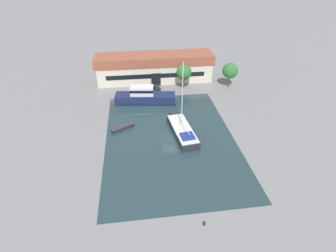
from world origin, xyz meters
TOP-DOWN VIEW (x-y plane):
  - ground_plane at (0.00, 0.00)m, footprint 440.00×440.00m
  - water_canal at (0.00, 0.00)m, footprint 23.22×34.11m
  - warehouse_building at (-0.31, 26.96)m, footprint 30.24×7.46m
  - quay_tree_near_building at (6.31, 20.75)m, footprint 3.73×3.73m
  - quay_tree_by_water at (17.77, 20.20)m, footprint 3.81×3.81m
  - parked_car at (-1.89, 19.82)m, footprint 4.57×2.50m
  - sailboat_moored at (2.44, 0.99)m, footprint 4.58×11.84m
  - motor_cruiser at (-3.75, 14.56)m, footprint 13.86×5.22m
  - small_dinghy at (-8.63, 4.19)m, footprint 4.70×3.38m
  - mooring_bollard at (1.71, -18.85)m, footprint 0.26×0.26m

SIDE VIEW (x-z plane):
  - ground_plane at x=0.00m, z-range 0.00..0.00m
  - water_canal at x=0.00m, z-range 0.00..0.01m
  - small_dinghy at x=-8.63m, z-range 0.01..0.72m
  - mooring_bollard at x=1.71m, z-range 0.02..0.72m
  - sailboat_moored at x=2.44m, z-range -6.09..7.70m
  - parked_car at x=-1.89m, z-range 0.01..1.61m
  - motor_cruiser at x=-3.75m, z-range -0.52..3.39m
  - warehouse_building at x=-0.31m, z-range 0.04..6.97m
  - quay_tree_near_building at x=6.31m, z-range 1.18..7.29m
  - quay_tree_by_water at x=17.77m, z-range 1.17..7.36m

